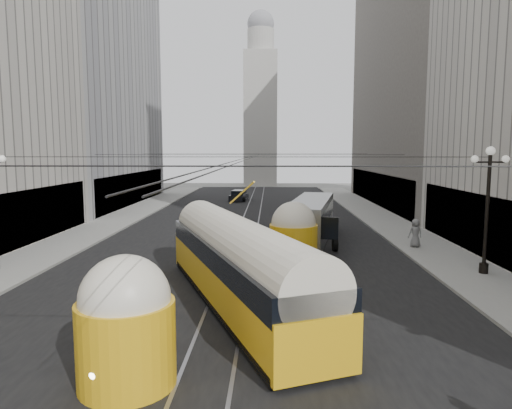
{
  "coord_description": "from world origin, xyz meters",
  "views": [
    {
      "loc": [
        1.77,
        -4.85,
        6.29
      ],
      "look_at": [
        1.17,
        14.86,
        3.98
      ],
      "focal_mm": 32.0,
      "sensor_mm": 36.0,
      "label": 1
    }
  ],
  "objects": [
    {
      "name": "road",
      "position": [
        0.0,
        32.5,
        0.0
      ],
      "size": [
        20.0,
        85.0,
        0.02
      ],
      "primitive_type": "cube",
      "color": "black",
      "rests_on": "ground"
    },
    {
      "name": "sidewalk_left",
      "position": [
        -12.0,
        36.0,
        0.07
      ],
      "size": [
        4.0,
        72.0,
        0.15
      ],
      "primitive_type": "cube",
      "color": "gray",
      "rests_on": "ground"
    },
    {
      "name": "sidewalk_right",
      "position": [
        12.0,
        36.0,
        0.07
      ],
      "size": [
        4.0,
        72.0,
        0.15
      ],
      "primitive_type": "cube",
      "color": "gray",
      "rests_on": "ground"
    },
    {
      "name": "rail_left",
      "position": [
        -0.75,
        32.5,
        0.0
      ],
      "size": [
        0.12,
        85.0,
        0.04
      ],
      "primitive_type": "cube",
      "color": "gray",
      "rests_on": "ground"
    },
    {
      "name": "rail_right",
      "position": [
        0.75,
        32.5,
        0.0
      ],
      "size": [
        0.12,
        85.0,
        0.04
      ],
      "primitive_type": "cube",
      "color": "gray",
      "rests_on": "ground"
    },
    {
      "name": "building_left_far",
      "position": [
        -19.99,
        48.0,
        14.31
      ],
      "size": [
        12.6,
        28.6,
        28.6
      ],
      "color": "#999999",
      "rests_on": "ground"
    },
    {
      "name": "building_right_far",
      "position": [
        20.0,
        48.0,
        16.31
      ],
      "size": [
        12.6,
        32.6,
        32.6
      ],
      "color": "#514C47",
      "rests_on": "ground"
    },
    {
      "name": "distant_tower",
      "position": [
        0.0,
        80.0,
        14.97
      ],
      "size": [
        6.0,
        6.0,
        31.36
      ],
      "color": "#B2AFA8",
      "rests_on": "ground"
    },
    {
      "name": "lamppost_right_mid",
      "position": [
        12.6,
        18.0,
        3.74
      ],
      "size": [
        1.86,
        0.44,
        6.37
      ],
      "color": "black",
      "rests_on": "sidewalk_right"
    },
    {
      "name": "catenary",
      "position": [
        0.12,
        31.49,
        5.88
      ],
      "size": [
        25.0,
        72.0,
        0.23
      ],
      "color": "black",
      "rests_on": "ground"
    },
    {
      "name": "streetcar",
      "position": [
        0.5,
        13.2,
        1.77
      ],
      "size": [
        7.74,
        15.55,
        3.63
      ],
      "color": "gold",
      "rests_on": "ground"
    },
    {
      "name": "city_bus",
      "position": [
        4.71,
        27.33,
        1.58
      ],
      "size": [
        4.55,
        11.69,
        2.89
      ],
      "color": "gray",
      "rests_on": "ground"
    },
    {
      "name": "sedan_white_far",
      "position": [
        4.9,
        40.72,
        0.61
      ],
      "size": [
        3.19,
        4.61,
        1.35
      ],
      "color": "#B8B8B8",
      "rests_on": "ground"
    },
    {
      "name": "sedan_dark_far",
      "position": [
        -2.18,
        52.74,
        0.61
      ],
      "size": [
        2.3,
        4.45,
        1.34
      ],
      "color": "black",
      "rests_on": "ground"
    },
    {
      "name": "pedestrian_sidewalk_right",
      "position": [
        11.12,
        24.26,
        1.07
      ],
      "size": [
        0.98,
        0.71,
        1.83
      ],
      "primitive_type": "imported",
      "rotation": [
        0.0,
        0.0,
        3.33
      ],
      "color": "slate",
      "rests_on": "sidewalk_right"
    }
  ]
}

